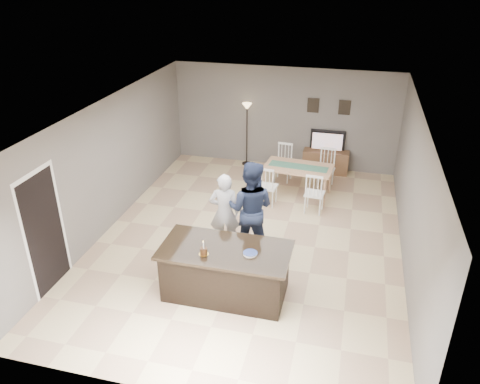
% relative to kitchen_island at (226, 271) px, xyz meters
% --- Properties ---
extents(floor, '(8.00, 8.00, 0.00)m').
position_rel_kitchen_island_xyz_m(floor, '(0.00, 1.80, -0.45)').
color(floor, '#D4BA88').
rests_on(floor, ground).
extents(room_shell, '(8.00, 8.00, 8.00)m').
position_rel_kitchen_island_xyz_m(room_shell, '(0.00, 1.80, 1.22)').
color(room_shell, slate).
rests_on(room_shell, floor).
extents(kitchen_island, '(2.15, 1.10, 0.90)m').
position_rel_kitchen_island_xyz_m(kitchen_island, '(0.00, 0.00, 0.00)').
color(kitchen_island, black).
rests_on(kitchen_island, floor).
extents(tv_console, '(1.20, 0.40, 0.60)m').
position_rel_kitchen_island_xyz_m(tv_console, '(1.20, 5.57, -0.15)').
color(tv_console, brown).
rests_on(tv_console, floor).
extents(television, '(0.91, 0.12, 0.53)m').
position_rel_kitchen_island_xyz_m(television, '(1.20, 5.64, 0.41)').
color(television, black).
rests_on(television, tv_console).
extents(tv_screen_glow, '(0.78, 0.00, 0.78)m').
position_rel_kitchen_island_xyz_m(tv_screen_glow, '(1.20, 5.56, 0.42)').
color(tv_screen_glow, orange).
rests_on(tv_screen_glow, tv_console).
extents(picture_frames, '(1.10, 0.02, 0.38)m').
position_rel_kitchen_island_xyz_m(picture_frames, '(1.15, 5.78, 1.30)').
color(picture_frames, black).
rests_on(picture_frames, room_shell).
extents(doorway, '(0.00, 2.10, 2.65)m').
position_rel_kitchen_island_xyz_m(doorway, '(-2.99, -0.50, 0.80)').
color(doorway, black).
rests_on(doorway, floor).
extents(woman, '(0.64, 0.48, 1.60)m').
position_rel_kitchen_island_xyz_m(woman, '(-0.40, 1.35, 0.35)').
color(woman, silver).
rests_on(woman, floor).
extents(man, '(0.93, 0.73, 1.90)m').
position_rel_kitchen_island_xyz_m(man, '(0.11, 1.35, 0.49)').
color(man, '#1C243E').
rests_on(man, floor).
extents(birthday_cake, '(0.16, 0.16, 0.25)m').
position_rel_kitchen_island_xyz_m(birthday_cake, '(-0.29, -0.24, 0.50)').
color(birthday_cake, gold).
rests_on(birthday_cake, kitchen_island).
extents(plate_stack, '(0.23, 0.23, 0.04)m').
position_rel_kitchen_island_xyz_m(plate_stack, '(0.43, -0.06, 0.46)').
color(plate_stack, white).
rests_on(plate_stack, kitchen_island).
extents(dining_table, '(1.67, 1.92, 0.97)m').
position_rel_kitchen_island_xyz_m(dining_table, '(0.66, 4.02, 0.16)').
color(dining_table, tan).
rests_on(dining_table, floor).
extents(floor_lamp, '(0.26, 0.26, 1.74)m').
position_rel_kitchen_island_xyz_m(floor_lamp, '(-0.97, 5.59, 0.89)').
color(floor_lamp, black).
rests_on(floor_lamp, floor).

